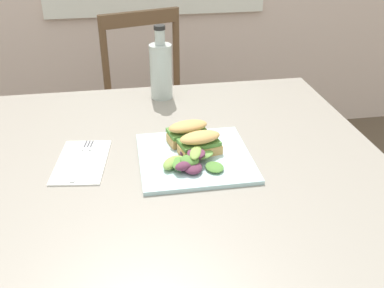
{
  "coord_description": "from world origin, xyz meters",
  "views": [
    {
      "loc": [
        0.07,
        -0.83,
        1.29
      ],
      "look_at": [
        0.23,
        0.11,
        0.76
      ],
      "focal_mm": 40.9,
      "sensor_mm": 36.0,
      "label": 1
    }
  ],
  "objects_px": {
    "sandwich_half_front": "(200,143)",
    "fork_on_napkin": "(83,157)",
    "bottle_cold_brew": "(161,73)",
    "plate_lunch": "(195,157)",
    "dining_table": "(156,210)",
    "chair_wooden_far": "(156,112)",
    "sandwich_half_back": "(188,132)"
  },
  "relations": [
    {
      "from": "plate_lunch",
      "to": "sandwich_half_front",
      "type": "height_order",
      "value": "sandwich_half_front"
    },
    {
      "from": "plate_lunch",
      "to": "fork_on_napkin",
      "type": "bearing_deg",
      "value": 169.96
    },
    {
      "from": "sandwich_half_front",
      "to": "sandwich_half_back",
      "type": "height_order",
      "value": "same"
    },
    {
      "from": "chair_wooden_far",
      "to": "sandwich_half_back",
      "type": "distance_m",
      "value": 0.91
    },
    {
      "from": "dining_table",
      "to": "chair_wooden_far",
      "type": "bearing_deg",
      "value": 85.14
    },
    {
      "from": "dining_table",
      "to": "sandwich_half_back",
      "type": "xyz_separation_m",
      "value": [
        0.1,
        0.1,
        0.16
      ]
    },
    {
      "from": "chair_wooden_far",
      "to": "sandwich_half_back",
      "type": "height_order",
      "value": "chair_wooden_far"
    },
    {
      "from": "dining_table",
      "to": "bottle_cold_brew",
      "type": "distance_m",
      "value": 0.47
    },
    {
      "from": "fork_on_napkin",
      "to": "dining_table",
      "type": "bearing_deg",
      "value": -24.58
    },
    {
      "from": "sandwich_half_front",
      "to": "dining_table",
      "type": "bearing_deg",
      "value": -161.54
    },
    {
      "from": "dining_table",
      "to": "bottle_cold_brew",
      "type": "bearing_deg",
      "value": 81.49
    },
    {
      "from": "sandwich_half_front",
      "to": "fork_on_napkin",
      "type": "bearing_deg",
      "value": 172.47
    },
    {
      "from": "plate_lunch",
      "to": "bottle_cold_brew",
      "type": "bearing_deg",
      "value": 95.48
    },
    {
      "from": "sandwich_half_front",
      "to": "fork_on_napkin",
      "type": "relative_size",
      "value": 0.6
    },
    {
      "from": "sandwich_half_back",
      "to": "plate_lunch",
      "type": "bearing_deg",
      "value": -85.72
    },
    {
      "from": "chair_wooden_far",
      "to": "plate_lunch",
      "type": "height_order",
      "value": "chair_wooden_far"
    },
    {
      "from": "dining_table",
      "to": "chair_wooden_far",
      "type": "distance_m",
      "value": 0.96
    },
    {
      "from": "bottle_cold_brew",
      "to": "plate_lunch",
      "type": "bearing_deg",
      "value": -84.52
    },
    {
      "from": "sandwich_half_back",
      "to": "fork_on_napkin",
      "type": "height_order",
      "value": "sandwich_half_back"
    },
    {
      "from": "sandwich_half_back",
      "to": "bottle_cold_brew",
      "type": "distance_m",
      "value": 0.33
    },
    {
      "from": "plate_lunch",
      "to": "bottle_cold_brew",
      "type": "distance_m",
      "value": 0.4
    },
    {
      "from": "fork_on_napkin",
      "to": "plate_lunch",
      "type": "bearing_deg",
      "value": -10.04
    },
    {
      "from": "sandwich_half_back",
      "to": "fork_on_napkin",
      "type": "xyz_separation_m",
      "value": [
        -0.26,
        -0.03,
        -0.03
      ]
    },
    {
      "from": "chair_wooden_far",
      "to": "sandwich_half_front",
      "type": "height_order",
      "value": "chair_wooden_far"
    },
    {
      "from": "chair_wooden_far",
      "to": "bottle_cold_brew",
      "type": "relative_size",
      "value": 3.82
    },
    {
      "from": "fork_on_napkin",
      "to": "bottle_cold_brew",
      "type": "xyz_separation_m",
      "value": [
        0.23,
        0.35,
        0.08
      ]
    },
    {
      "from": "chair_wooden_far",
      "to": "bottle_cold_brew",
      "type": "height_order",
      "value": "bottle_cold_brew"
    },
    {
      "from": "chair_wooden_far",
      "to": "sandwich_half_back",
      "type": "xyz_separation_m",
      "value": [
        0.02,
        -0.84,
        0.33
      ]
    },
    {
      "from": "chair_wooden_far",
      "to": "sandwich_half_back",
      "type": "relative_size",
      "value": 7.86
    },
    {
      "from": "dining_table",
      "to": "plate_lunch",
      "type": "bearing_deg",
      "value": 15.67
    },
    {
      "from": "sandwich_half_back",
      "to": "fork_on_napkin",
      "type": "relative_size",
      "value": 0.6
    },
    {
      "from": "fork_on_napkin",
      "to": "bottle_cold_brew",
      "type": "relative_size",
      "value": 0.81
    }
  ]
}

